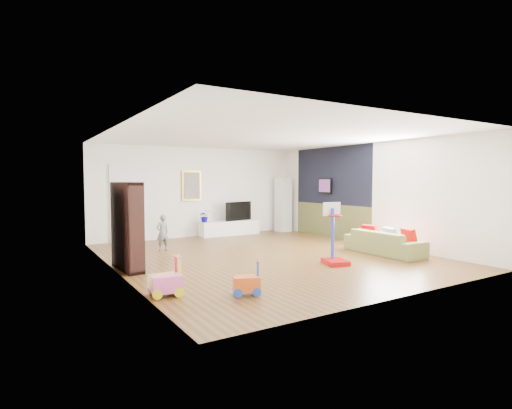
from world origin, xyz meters
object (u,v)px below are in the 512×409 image
media_console (229,228)px  basketball_hoop (336,233)px  bookshelf (127,226)px  sofa (384,242)px

media_console → basketball_hoop: size_ratio=1.51×
bookshelf → basketball_hoop: (3.74, -1.74, -0.21)m
sofa → basketball_hoop: (-1.75, -0.26, 0.36)m
media_console → bookshelf: 5.12m
media_console → basketball_hoop: bearing=-91.7°
sofa → media_console: bearing=18.4°
sofa → bookshelf: bearing=74.8°
bookshelf → basketball_hoop: bearing=-28.1°
bookshelf → media_console: bearing=36.5°
sofa → basketball_hoop: bearing=98.3°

